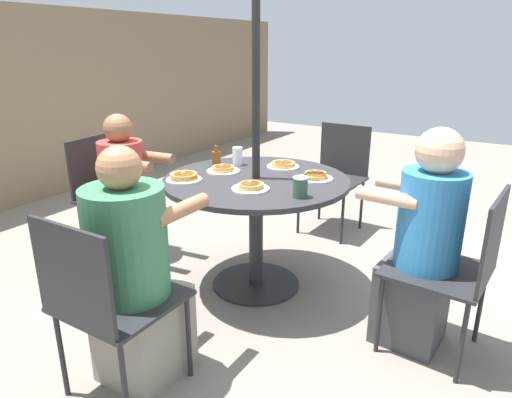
{
  "coord_description": "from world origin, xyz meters",
  "views": [
    {
      "loc": [
        -2.34,
        -1.45,
        1.55
      ],
      "look_at": [
        0.0,
        0.0,
        0.61
      ],
      "focal_mm": 32.0,
      "sensor_mm": 36.0,
      "label": 1
    }
  ],
  "objects_px": {
    "pancake_plate_e": "(251,187)",
    "coffee_cup": "(300,187)",
    "patio_table": "(256,197)",
    "pancake_plate_d": "(184,177)",
    "pancake_plate_c": "(223,170)",
    "pancake_plate_b": "(283,165)",
    "patio_chair_north": "(337,171)",
    "diner_east": "(127,194)",
    "patio_chair_west": "(457,263)",
    "diner_west": "(422,249)",
    "patio_chair_south": "(104,298)",
    "patio_chair_east": "(108,188)",
    "pancake_plate_a": "(315,176)",
    "diner_south": "(135,279)",
    "drinking_glass_a": "(238,156)",
    "syrup_bottle": "(216,158)"
  },
  "relations": [
    {
      "from": "pancake_plate_a",
      "to": "diner_east",
      "type": "bearing_deg",
      "value": 102.25
    },
    {
      "from": "patio_chair_west",
      "to": "diner_west",
      "type": "height_order",
      "value": "diner_west"
    },
    {
      "from": "patio_chair_north",
      "to": "patio_chair_east",
      "type": "height_order",
      "value": "same"
    },
    {
      "from": "patio_chair_west",
      "to": "drinking_glass_a",
      "type": "height_order",
      "value": "patio_chair_west"
    },
    {
      "from": "diner_east",
      "to": "pancake_plate_c",
      "type": "height_order",
      "value": "diner_east"
    },
    {
      "from": "patio_chair_east",
      "to": "diner_east",
      "type": "distance_m",
      "value": 0.18
    },
    {
      "from": "patio_chair_east",
      "to": "pancake_plate_d",
      "type": "distance_m",
      "value": 0.92
    },
    {
      "from": "patio_chair_north",
      "to": "pancake_plate_b",
      "type": "distance_m",
      "value": 0.94
    },
    {
      "from": "patio_chair_north",
      "to": "drinking_glass_a",
      "type": "xyz_separation_m",
      "value": [
        -1.02,
        0.33,
        0.29
      ]
    },
    {
      "from": "pancake_plate_c",
      "to": "pancake_plate_e",
      "type": "distance_m",
      "value": 0.43
    },
    {
      "from": "patio_chair_north",
      "to": "syrup_bottle",
      "type": "xyz_separation_m",
      "value": [
        -1.1,
        0.46,
        0.28
      ]
    },
    {
      "from": "diner_east",
      "to": "pancake_plate_a",
      "type": "xyz_separation_m",
      "value": [
        0.3,
        -1.37,
        0.27
      ]
    },
    {
      "from": "pancake_plate_b",
      "to": "syrup_bottle",
      "type": "relative_size",
      "value": 1.6
    },
    {
      "from": "diner_south",
      "to": "pancake_plate_e",
      "type": "relative_size",
      "value": 5.24
    },
    {
      "from": "pancake_plate_d",
      "to": "pancake_plate_e",
      "type": "relative_size",
      "value": 1.0
    },
    {
      "from": "patio_table",
      "to": "pancake_plate_e",
      "type": "relative_size",
      "value": 5.31
    },
    {
      "from": "diner_west",
      "to": "syrup_bottle",
      "type": "height_order",
      "value": "diner_west"
    },
    {
      "from": "pancake_plate_c",
      "to": "pancake_plate_b",
      "type": "bearing_deg",
      "value": -42.11
    },
    {
      "from": "syrup_bottle",
      "to": "coffee_cup",
      "type": "relative_size",
      "value": 1.2
    },
    {
      "from": "patio_table",
      "to": "coffee_cup",
      "type": "bearing_deg",
      "value": -115.4
    },
    {
      "from": "pancake_plate_d",
      "to": "syrup_bottle",
      "type": "relative_size",
      "value": 1.6
    },
    {
      "from": "pancake_plate_e",
      "to": "diner_west",
      "type": "bearing_deg",
      "value": -81.55
    },
    {
      "from": "patio_table",
      "to": "drinking_glass_a",
      "type": "distance_m",
      "value": 0.4
    },
    {
      "from": "patio_chair_west",
      "to": "pancake_plate_c",
      "type": "bearing_deg",
      "value": 90.32
    },
    {
      "from": "pancake_plate_e",
      "to": "coffee_cup",
      "type": "xyz_separation_m",
      "value": [
        0.03,
        -0.3,
        0.04
      ]
    },
    {
      "from": "patio_table",
      "to": "patio_chair_west",
      "type": "relative_size",
      "value": 1.3
    },
    {
      "from": "diner_south",
      "to": "pancake_plate_c",
      "type": "xyz_separation_m",
      "value": [
        1.06,
        0.26,
        0.24
      ]
    },
    {
      "from": "syrup_bottle",
      "to": "drinking_glass_a",
      "type": "xyz_separation_m",
      "value": [
        0.08,
        -0.12,
        0.01
      ]
    },
    {
      "from": "pancake_plate_a",
      "to": "pancake_plate_e",
      "type": "xyz_separation_m",
      "value": [
        -0.39,
        0.23,
        -0.0
      ]
    },
    {
      "from": "pancake_plate_a",
      "to": "coffee_cup",
      "type": "xyz_separation_m",
      "value": [
        -0.37,
        -0.08,
        0.04
      ]
    },
    {
      "from": "patio_chair_west",
      "to": "coffee_cup",
      "type": "relative_size",
      "value": 7.84
    },
    {
      "from": "diner_south",
      "to": "coffee_cup",
      "type": "xyz_separation_m",
      "value": [
        0.86,
        -0.4,
        0.28
      ]
    },
    {
      "from": "patio_table",
      "to": "diner_west",
      "type": "bearing_deg",
      "value": -94.28
    },
    {
      "from": "pancake_plate_e",
      "to": "patio_chair_east",
      "type": "bearing_deg",
      "value": 86.82
    },
    {
      "from": "diner_south",
      "to": "pancake_plate_b",
      "type": "relative_size",
      "value": 5.24
    },
    {
      "from": "diner_south",
      "to": "drinking_glass_a",
      "type": "distance_m",
      "value": 1.33
    },
    {
      "from": "patio_chair_south",
      "to": "pancake_plate_a",
      "type": "bearing_deg",
      "value": 76.86
    },
    {
      "from": "pancake_plate_c",
      "to": "syrup_bottle",
      "type": "height_order",
      "value": "syrup_bottle"
    },
    {
      "from": "patio_chair_north",
      "to": "pancake_plate_d",
      "type": "bearing_deg",
      "value": 77.45
    },
    {
      "from": "patio_chair_south",
      "to": "patio_chair_east",
      "type": "bearing_deg",
      "value": 138.36
    },
    {
      "from": "patio_table",
      "to": "patio_chair_north",
      "type": "bearing_deg",
      "value": -2.38
    },
    {
      "from": "pancake_plate_e",
      "to": "diner_east",
      "type": "bearing_deg",
      "value": 85.25
    },
    {
      "from": "pancake_plate_c",
      "to": "drinking_glass_a",
      "type": "bearing_deg",
      "value": 5.97
    },
    {
      "from": "patio_chair_south",
      "to": "drinking_glass_a",
      "type": "distance_m",
      "value": 1.5
    },
    {
      "from": "patio_chair_north",
      "to": "patio_chair_west",
      "type": "relative_size",
      "value": 1.0
    },
    {
      "from": "patio_table",
      "to": "coffee_cup",
      "type": "xyz_separation_m",
      "value": [
        -0.19,
        -0.4,
        0.18
      ]
    },
    {
      "from": "diner_east",
      "to": "coffee_cup",
      "type": "distance_m",
      "value": 1.48
    },
    {
      "from": "diner_west",
      "to": "syrup_bottle",
      "type": "distance_m",
      "value": 1.49
    },
    {
      "from": "patio_chair_west",
      "to": "diner_west",
      "type": "distance_m",
      "value": 0.18
    },
    {
      "from": "pancake_plate_d",
      "to": "coffee_cup",
      "type": "relative_size",
      "value": 1.92
    }
  ]
}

